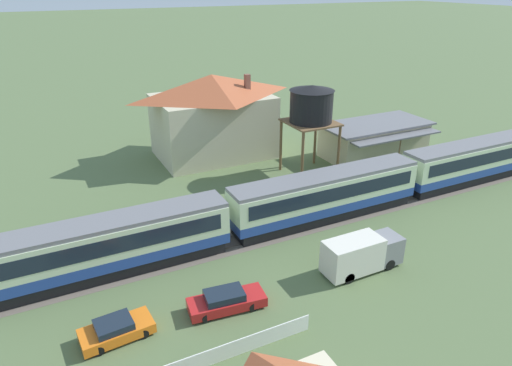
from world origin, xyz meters
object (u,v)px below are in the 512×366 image
at_px(water_tower, 311,106).
at_px(parked_car_orange, 116,330).
at_px(parked_car_red, 226,301).
at_px(passenger_train, 329,193).
at_px(station_house_terracotta_roof, 213,115).
at_px(station_building, 374,139).
at_px(delivery_truck_grey, 361,254).

relative_size(water_tower, parked_car_orange, 2.22).
relative_size(water_tower, parked_car_red, 1.88).
relative_size(passenger_train, water_tower, 5.75).
bearing_deg(station_house_terracotta_roof, parked_car_orange, -122.47).
height_order(water_tower, parked_car_orange, water_tower).
bearing_deg(parked_car_red, station_house_terracotta_roof, 76.41).
distance_m(station_building, water_tower, 11.03).
xyz_separation_m(passenger_train, water_tower, (3.73, 8.92, 4.98)).
distance_m(passenger_train, station_building, 16.75).
distance_m(station_house_terracotta_roof, water_tower, 11.91).
xyz_separation_m(station_building, parked_car_red, (-25.71, -17.25, -1.33)).
bearing_deg(passenger_train, station_house_terracotta_roof, 99.38).
distance_m(passenger_train, station_house_terracotta_roof, 18.82).
bearing_deg(delivery_truck_grey, station_house_terracotta_roof, 91.47).
bearing_deg(water_tower, passenger_train, -112.68).
xyz_separation_m(parked_car_red, parked_car_orange, (-6.56, 0.47, -0.03)).
bearing_deg(water_tower, station_building, 7.37).
distance_m(passenger_train, parked_car_red, 14.38).
bearing_deg(station_building, passenger_train, -142.64).
bearing_deg(parked_car_red, water_tower, 51.36).
bearing_deg(delivery_truck_grey, passenger_train, 72.37).
bearing_deg(delivery_truck_grey, water_tower, 69.58).
bearing_deg(delivery_truck_grey, station_building, 48.34).
bearing_deg(passenger_train, delivery_truck_grey, -107.63).
distance_m(parked_car_red, parked_car_orange, 6.58).
xyz_separation_m(station_house_terracotta_roof, water_tower, (6.77, -9.48, 2.49)).
relative_size(station_house_terracotta_roof, water_tower, 1.45).
bearing_deg(station_building, parked_car_orange, -152.53).
xyz_separation_m(passenger_train, delivery_truck_grey, (-2.37, -7.47, -0.94)).
xyz_separation_m(passenger_train, station_house_terracotta_roof, (-3.04, 18.41, 2.50)).
height_order(parked_car_red, delivery_truck_grey, delivery_truck_grey).
relative_size(station_building, parked_car_orange, 3.02).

